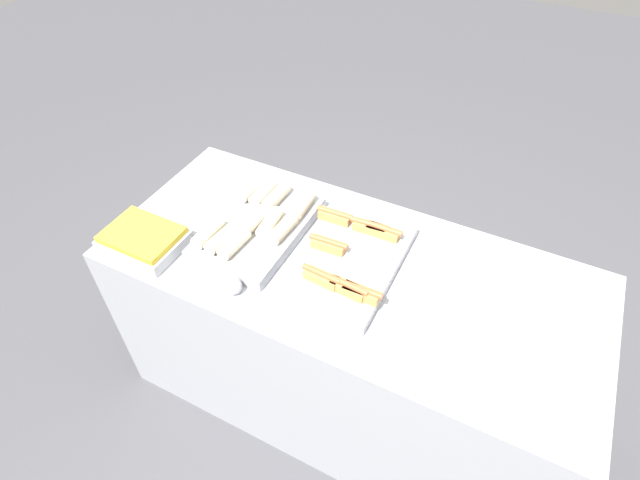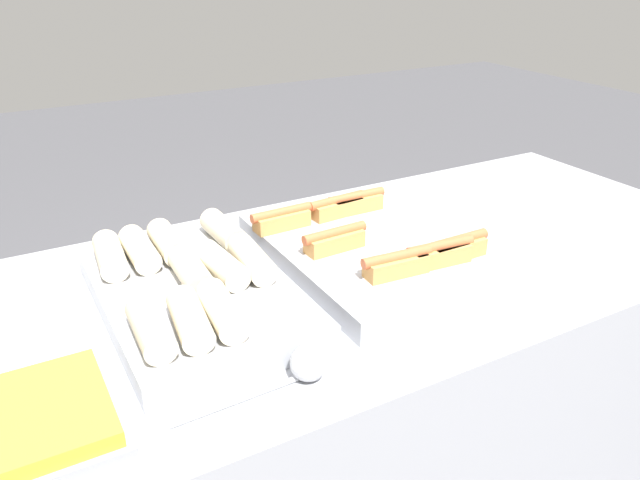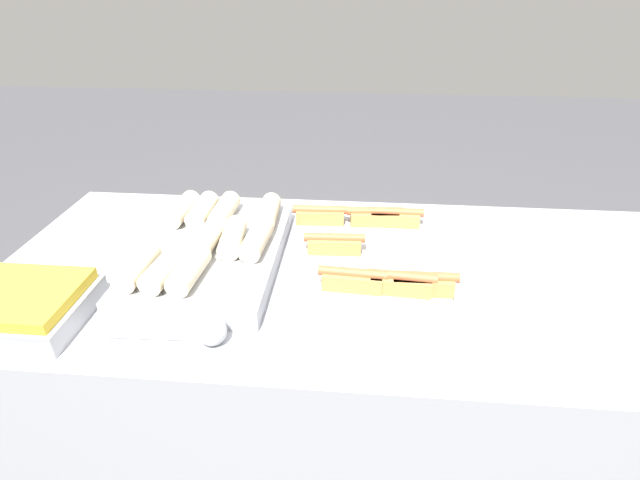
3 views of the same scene
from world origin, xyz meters
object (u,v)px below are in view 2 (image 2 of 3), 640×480
at_px(serving_spoon_near, 302,366).
at_px(tray_side_front, 4,442).
at_px(tray_hotdogs, 365,249).
at_px(tray_wraps, 193,288).

bearing_deg(serving_spoon_near, tray_side_front, 175.05).
height_order(tray_hotdogs, tray_side_front, tray_hotdogs).
distance_m(tray_wraps, serving_spoon_near, 0.31).
relative_size(tray_side_front, serving_spoon_near, 1.15).
height_order(tray_side_front, serving_spoon_near, tray_side_front).
height_order(tray_hotdogs, serving_spoon_near, tray_hotdogs).
xyz_separation_m(tray_wraps, serving_spoon_near, (0.08, -0.30, -0.01)).
relative_size(tray_wraps, tray_side_front, 1.74).
height_order(tray_wraps, serving_spoon_near, tray_wraps).
bearing_deg(tray_side_front, tray_hotdogs, 19.50).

